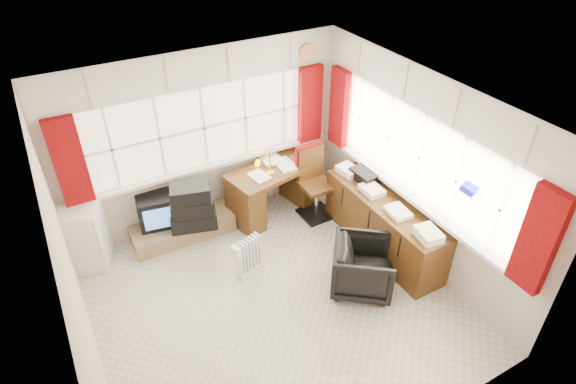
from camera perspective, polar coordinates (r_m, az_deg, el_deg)
name	(u,v)px	position (r m, az deg, el deg)	size (l,w,h in m)	color
ground	(275,302)	(5.93, -1.50, -12.91)	(4.00, 4.00, 0.00)	beige
room_walls	(273,201)	(4.92, -1.76, -1.10)	(4.00, 4.00, 4.00)	beige
window_back	(209,161)	(6.73, -9.40, 3.60)	(3.70, 0.12, 3.60)	#FDE7C8
window_right	(412,193)	(6.21, 14.43, -0.07)	(0.12, 3.70, 3.60)	#FDE7C8
curtains	(305,145)	(6.01, 1.98, 5.63)	(3.83, 3.83, 1.15)	maroon
overhead_cabinets	(308,82)	(5.73, 2.34, 12.95)	(3.98, 3.98, 0.48)	silver
desk	(273,188)	(7.02, -1.79, 0.47)	(1.42, 0.91, 0.80)	#553714
desk_lamp	(270,156)	(6.58, -2.18, 4.28)	(0.14, 0.12, 0.41)	#DACC09
task_chair	(313,179)	(6.95, 2.96, 1.58)	(0.46, 0.49, 1.09)	black
office_chair	(363,267)	(5.94, 8.91, -8.78)	(0.71, 0.73, 0.66)	black
radiator	(249,259)	(6.15, -4.67, -7.95)	(0.39, 0.25, 0.54)	white
credenza	(383,224)	(6.52, 11.18, -3.70)	(0.50, 2.00, 0.85)	#553714
file_tray	(366,175)	(6.68, 9.23, 2.04)	(0.31, 0.39, 0.13)	black
tv_bench	(183,229)	(6.89, -12.34, -4.28)	(1.40, 0.50, 0.25)	olive
crt_tv	(157,209)	(6.76, -15.31, -1.95)	(0.57, 0.54, 0.45)	black
hifi_stack	(192,207)	(6.55, -11.30, -1.76)	(0.69, 0.54, 0.64)	black
mini_fridge	(83,236)	(6.65, -23.11, -4.85)	(0.67, 0.67, 0.89)	white
spray_bottle_a	(165,233)	(6.85, -14.37, -4.76)	(0.11, 0.11, 0.28)	silver
spray_bottle_b	(228,220)	(6.97, -7.07, -3.32)	(0.09, 0.10, 0.21)	#91D9CD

